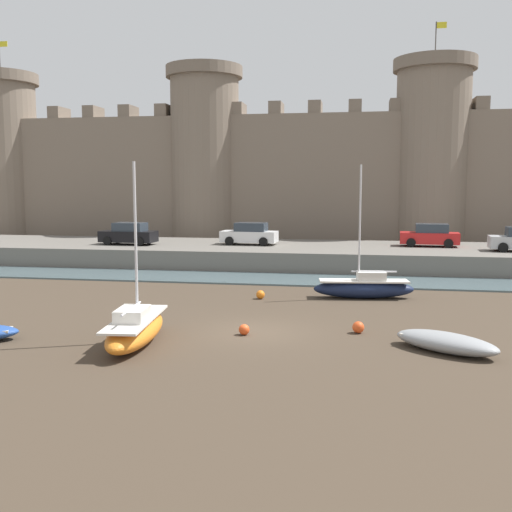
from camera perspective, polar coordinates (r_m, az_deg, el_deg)
ground_plane at (r=23.93m, az=0.02°, el=-7.21°), size 160.00×160.00×0.00m
water_channel at (r=36.56m, az=3.46°, el=-2.24°), size 80.00×4.50×0.10m
quay_road at (r=43.62m, az=4.51°, el=0.08°), size 71.92×10.00×1.39m
castle at (r=53.75m, az=5.61°, el=8.37°), size 66.79×6.87×19.29m
sailboat_foreground_right at (r=31.21m, az=10.26°, el=-2.93°), size 5.25×1.96×6.80m
rowboat_near_channel_right at (r=22.06m, az=17.63°, el=-7.81°), size 3.93×3.30×0.67m
sailboat_midflat_centre at (r=22.38m, az=-11.40°, el=-6.79°), size 2.07×5.49×6.63m
mooring_buoy_off_centre at (r=23.36m, az=-1.14°, el=-7.03°), size 0.42×0.42×0.42m
mooring_buoy_near_shore at (r=23.96m, az=9.71°, el=-6.71°), size 0.47×0.47×0.47m
mooring_buoy_mid_mud at (r=30.55m, az=0.42°, el=-3.70°), size 0.44×0.44×0.44m
car_quay_west at (r=44.66m, az=16.23°, el=1.88°), size 4.21×2.09×1.62m
car_quay_east at (r=45.21m, az=-12.02°, el=2.06°), size 4.21×2.09×1.62m
car_quay_centre_east at (r=44.14m, az=-0.61°, el=2.10°), size 4.21×2.09×1.62m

